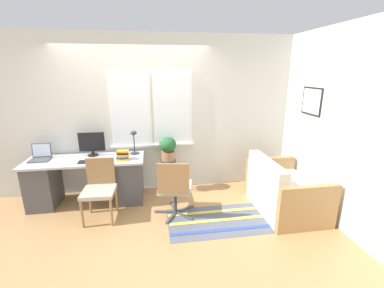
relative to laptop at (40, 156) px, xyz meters
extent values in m
plane|color=tan|center=(1.49, -0.42, -0.80)|extent=(14.00, 14.00, 0.00)
cube|color=silver|center=(1.49, 0.31, 0.55)|extent=(9.00, 0.06, 2.70)
cube|color=white|center=(1.42, 0.27, 0.65)|extent=(0.68, 0.02, 1.27)
cube|color=white|center=(1.42, 0.26, 0.65)|extent=(0.61, 0.01, 1.20)
cube|color=white|center=(2.13, 0.27, 0.65)|extent=(0.68, 0.02, 1.27)
cube|color=white|center=(2.13, 0.26, 0.65)|extent=(0.61, 0.01, 1.20)
cube|color=white|center=(1.77, 0.27, 0.03)|extent=(1.43, 0.11, 0.04)
cube|color=silver|center=(4.27, -0.42, 0.55)|extent=(0.06, 9.00, 2.70)
cube|color=black|center=(4.23, -0.48, 0.84)|extent=(0.02, 0.48, 0.42)
cube|color=white|center=(4.23, -0.48, 0.84)|extent=(0.01, 0.43, 0.37)
cube|color=#B2B7BC|center=(0.68, -0.10, -0.07)|extent=(1.82, 0.65, 0.03)
cube|color=#4C4C51|center=(0.01, -0.10, -0.44)|extent=(0.40, 0.57, 0.71)
cube|color=#4C4C51|center=(1.36, -0.10, -0.44)|extent=(0.40, 0.57, 0.71)
cube|color=#4C4C51|center=(0.00, -0.05, -0.04)|extent=(0.29, 0.23, 0.02)
cube|color=#4C4C51|center=(0.00, 0.08, 0.08)|extent=(0.29, 0.03, 0.23)
cube|color=silver|center=(0.00, 0.08, 0.08)|extent=(0.26, 0.03, 0.20)
cylinder|color=black|center=(0.77, 0.08, -0.05)|extent=(0.16, 0.16, 0.02)
cylinder|color=black|center=(0.77, 0.08, 0.00)|extent=(0.05, 0.05, 0.07)
cube|color=black|center=(0.77, 0.09, 0.18)|extent=(0.41, 0.02, 0.31)
cube|color=black|center=(0.77, 0.07, 0.18)|extent=(0.38, 0.01, 0.29)
cube|color=black|center=(0.79, -0.25, -0.04)|extent=(0.33, 0.13, 0.02)
ellipsoid|color=slate|center=(1.02, -0.26, -0.04)|extent=(0.04, 0.07, 0.03)
cylinder|color=#2D2D33|center=(1.45, 0.07, -0.05)|extent=(0.15, 0.15, 0.01)
cylinder|color=#2D2D33|center=(1.45, 0.07, 0.12)|extent=(0.02, 0.02, 0.33)
ellipsoid|color=#2D2D33|center=(1.45, 0.07, 0.31)|extent=(0.11, 0.11, 0.07)
cube|color=yellow|center=(1.27, -0.22, -0.04)|extent=(0.19, 0.15, 0.02)
cube|color=#2851B2|center=(1.28, -0.21, -0.02)|extent=(0.18, 0.13, 0.03)
cube|color=orange|center=(1.29, -0.20, 0.02)|extent=(0.19, 0.16, 0.04)
cube|color=black|center=(1.29, -0.21, 0.05)|extent=(0.17, 0.12, 0.03)
cube|color=orange|center=(1.29, -0.20, 0.08)|extent=(0.20, 0.13, 0.03)
cylinder|color=olive|center=(0.76, -0.85, -0.58)|extent=(0.04, 0.04, 0.43)
cylinder|color=olive|center=(1.15, -0.87, -0.58)|extent=(0.04, 0.04, 0.43)
cylinder|color=olive|center=(0.78, -0.46, -0.58)|extent=(0.04, 0.04, 0.43)
cylinder|color=olive|center=(1.17, -0.47, -0.58)|extent=(0.04, 0.04, 0.43)
cube|color=#B2A893|center=(0.96, -0.66, -0.37)|extent=(0.47, 0.45, 0.06)
cube|color=olive|center=(0.97, -0.43, -0.14)|extent=(0.40, 0.05, 0.41)
cube|color=#47474C|center=(1.90, -0.64, -0.78)|extent=(0.32, 0.10, 0.03)
cube|color=#47474C|center=(1.98, -0.82, -0.78)|extent=(0.19, 0.30, 0.03)
cube|color=#47474C|center=(2.17, -0.79, -0.78)|extent=(0.25, 0.26, 0.03)
cube|color=#47474C|center=(2.21, -0.61, -0.78)|extent=(0.31, 0.17, 0.03)
cube|color=#47474C|center=(2.04, -0.51, -0.78)|extent=(0.07, 0.33, 0.03)
cylinder|color=#333338|center=(2.06, -0.67, -0.59)|extent=(0.04, 0.04, 0.37)
cube|color=#B2A893|center=(2.06, -0.67, -0.37)|extent=(0.56, 0.54, 0.06)
cube|color=olive|center=(2.01, -0.91, -0.12)|extent=(0.44, 0.12, 0.44)
cube|color=silver|center=(3.76, -0.82, -0.58)|extent=(0.85, 1.06, 0.45)
cube|color=silver|center=(3.41, -0.82, -0.16)|extent=(0.16, 1.06, 0.38)
cube|color=#A87F4C|center=(3.76, -1.39, -0.47)|extent=(0.85, 0.09, 0.66)
cube|color=#A87F4C|center=(3.76, -0.25, -0.47)|extent=(0.85, 0.09, 0.66)
cylinder|color=#333338|center=(2.01, 0.06, -0.20)|extent=(0.27, 0.27, 0.02)
cylinder|color=#333338|center=(2.13, 0.06, -0.51)|extent=(0.01, 0.01, 0.59)
cylinder|color=#333338|center=(1.95, 0.16, -0.51)|extent=(0.01, 0.01, 0.59)
cylinder|color=#333338|center=(1.95, -0.04, -0.51)|extent=(0.01, 0.01, 0.59)
cylinder|color=#9E6B4C|center=(2.01, 0.06, -0.12)|extent=(0.23, 0.23, 0.16)
ellipsoid|color=#235B2D|center=(2.01, 0.06, 0.09)|extent=(0.29, 0.29, 0.26)
cube|color=#565B6B|center=(2.66, -0.98, -0.80)|extent=(1.49, 0.84, 0.01)
cube|color=#334C99|center=(2.66, -1.22, -0.79)|extent=(1.46, 0.07, 0.00)
cube|color=#DBCC4C|center=(2.66, -0.98, -0.79)|extent=(1.46, 0.07, 0.00)
cube|color=#DBCC4C|center=(2.66, -0.74, -0.79)|extent=(1.46, 0.07, 0.00)
camera|label=1|loc=(1.76, -4.15, 1.30)|focal=24.00mm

